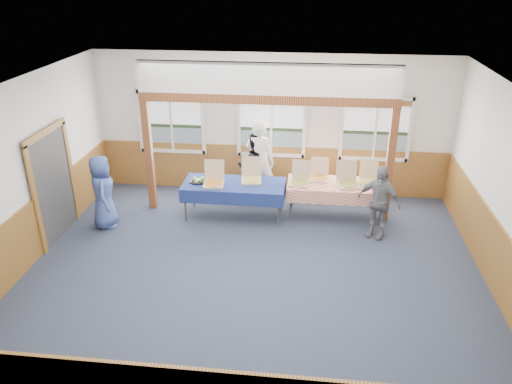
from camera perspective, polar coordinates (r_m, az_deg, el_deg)
floor at (r=8.84m, az=-0.30°, el=-9.09°), size 8.00×8.00×0.00m
ceiling at (r=7.55m, az=-0.36°, el=11.56°), size 8.00×8.00×0.00m
wall_back at (r=11.33m, az=1.79°, el=7.65°), size 8.00×0.00×8.00m
wall_front at (r=5.11m, az=-5.16°, el=-15.80°), size 8.00×0.00×8.00m
wall_left at (r=9.38m, az=-25.38°, el=1.51°), size 0.00×8.00×8.00m
wall_right at (r=8.60m, az=27.18°, el=-0.87°), size 0.00×8.00×8.00m
wainscot_back at (r=11.66m, az=1.71°, el=2.68°), size 7.98×0.05×1.10m
wainscot_left at (r=9.79m, az=-24.15°, el=-4.15°), size 0.05×6.98×1.10m
wainscot_right at (r=9.05m, az=25.76°, el=-6.88°), size 0.05×6.98×1.10m
cased_opening at (r=10.27m, az=-22.18°, el=0.66°), size 0.06×1.30×2.10m
window_left at (r=11.67m, az=-9.66°, el=8.23°), size 1.56×0.10×1.46m
window_mid at (r=11.27m, az=1.78°, el=7.97°), size 1.56×0.10×1.46m
window_right at (r=11.32m, az=13.55°, el=7.38°), size 1.56×0.10×1.46m
post_left at (r=10.83m, az=-12.12°, el=4.06°), size 0.15×0.15×2.40m
post_right at (r=10.42m, az=15.03°, el=2.91°), size 0.15×0.15×2.40m
cross_beam at (r=9.94m, az=1.26°, el=10.55°), size 5.15×0.18×0.18m
table_left at (r=10.39m, az=-2.53°, el=0.76°), size 2.30×1.73×0.76m
table_right at (r=10.50m, az=9.10°, el=0.71°), size 2.16×1.45×0.76m
pizza_box_a at (r=10.31m, az=-4.85°, el=1.22°), size 0.46×0.54×0.45m
pizza_box_b at (r=10.44m, az=-0.54°, el=1.62°), size 0.47×0.55×0.45m
pizza_box_c at (r=10.35m, az=5.04°, el=1.29°), size 0.45×0.53×0.44m
pizza_box_d at (r=10.61m, az=7.23°, el=1.80°), size 0.40×0.48×0.42m
pizza_box_e at (r=10.40m, az=10.49°, el=1.08°), size 0.50×0.58×0.46m
pizza_box_f at (r=10.64m, az=12.65°, el=1.43°), size 0.45×0.52×0.42m
veggie_tray at (r=10.49m, az=-6.59°, el=1.35°), size 0.38×0.38×0.09m
drink_glass at (r=10.30m, az=13.91°, el=0.57°), size 0.07×0.07×0.15m
woman_white at (r=11.07m, az=0.44°, el=3.59°), size 0.80×0.66×1.87m
woman_black at (r=11.22m, az=-0.23°, el=3.00°), size 0.89×0.78×1.54m
man_blue at (r=10.41m, az=-17.11°, el=0.01°), size 0.71×0.87×1.52m
person_grey at (r=9.86m, az=13.83°, el=-1.10°), size 0.94×0.72×1.49m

